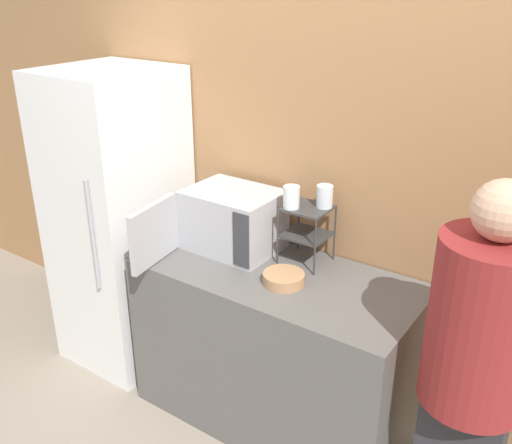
{
  "coord_description": "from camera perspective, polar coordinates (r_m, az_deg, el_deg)",
  "views": [
    {
      "loc": [
        1.36,
        -1.79,
        2.29
      ],
      "look_at": [
        -0.15,
        0.37,
        1.14
      ],
      "focal_mm": 40.0,
      "sensor_mm": 36.0,
      "label": 1
    }
  ],
  "objects": [
    {
      "name": "refrigerator",
      "position": [
        3.55,
        -13.49,
        0.08
      ],
      "size": [
        0.64,
        0.71,
        1.82
      ],
      "color": "white",
      "rests_on": "ground_plane"
    },
    {
      "name": "glass_back_right",
      "position": [
        2.87,
        6.87,
        2.57
      ],
      "size": [
        0.08,
        0.08,
        0.11
      ],
      "color": "silver",
      "rests_on": "dish_rack"
    },
    {
      "name": "counter",
      "position": [
        3.12,
        1.92,
        -12.42
      ],
      "size": [
        1.46,
        0.68,
        0.91
      ],
      "color": "#595654",
      "rests_on": "ground_plane"
    },
    {
      "name": "glass_front_left",
      "position": [
        2.84,
        3.56,
        2.5
      ],
      "size": [
        0.08,
        0.08,
        0.11
      ],
      "color": "silver",
      "rests_on": "dish_rack"
    },
    {
      "name": "microwave",
      "position": [
        3.06,
        -2.73,
        0.15
      ],
      "size": [
        0.51,
        0.75,
        0.33
      ],
      "color": "#ADADB2",
      "rests_on": "counter"
    },
    {
      "name": "bowl",
      "position": [
        2.77,
        2.78,
        -5.68
      ],
      "size": [
        0.2,
        0.2,
        0.05
      ],
      "color": "#AD7F56",
      "rests_on": "counter"
    },
    {
      "name": "person",
      "position": [
        2.41,
        21.08,
        -12.92
      ],
      "size": [
        0.4,
        0.4,
        1.66
      ],
      "color": "#2D2D33",
      "rests_on": "ground_plane"
    },
    {
      "name": "dish_rack",
      "position": [
        2.91,
        5.11,
        -0.1
      ],
      "size": [
        0.23,
        0.22,
        0.3
      ],
      "color": "#333333",
      "rests_on": "counter"
    },
    {
      "name": "wall_back",
      "position": [
        3.02,
        6.09,
        4.36
      ],
      "size": [
        8.0,
        0.06,
        2.6
      ],
      "color": "#9E7047",
      "rests_on": "ground_plane"
    }
  ]
}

